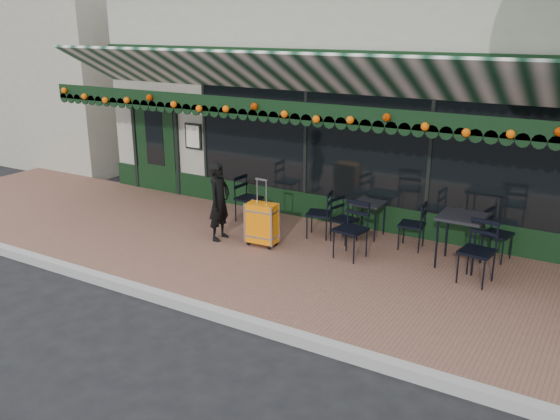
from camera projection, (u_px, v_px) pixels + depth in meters
The scene contains 16 objects.
ground at pixel (228, 319), 7.96m from camera, with size 80.00×80.00×0.00m, color black.
sidewalk at pixel (300, 264), 9.57m from camera, with size 18.00×4.00×0.15m, color brown.
curb at pixel (224, 316), 7.87m from camera, with size 18.00×0.16×0.15m, color #9E9E99.
restaurant_building at pixel (424, 92), 13.68m from camera, with size 12.00×9.60×4.50m.
neighbor_building_left at pixel (53, 66), 20.15m from camera, with size 12.00×8.00×4.80m, color #A8A494.
woman at pixel (219, 201), 10.27m from camera, with size 0.50×0.33×1.38m, color black.
suitcase at pixel (262, 224), 10.05m from camera, with size 0.53×0.33×1.17m.
cafe_table_a at pixel (462, 221), 9.10m from camera, with size 0.67×0.67×0.83m.
cafe_table_b at pixel (369, 206), 10.45m from camera, with size 0.51×0.51×0.63m.
chair_a_left at pixel (412, 225), 9.91m from camera, with size 0.42×0.42×0.83m, color black, non-canonical shape.
chair_a_right at pixel (498, 235), 9.45m from camera, with size 0.42×0.42×0.84m, color black, non-canonical shape.
chair_a_front at pixel (477, 252), 8.59m from camera, with size 0.47×0.47×0.94m, color black, non-canonical shape.
chair_b_left at pixel (319, 214), 10.46m from camera, with size 0.43×0.43×0.85m, color black, non-canonical shape.
chair_b_right at pixel (344, 220), 10.24m from camera, with size 0.39×0.39×0.79m, color black, non-canonical shape.
chair_b_front at pixel (351, 230), 9.51m from camera, with size 0.47×0.47×0.94m, color black, non-canonical shape.
chair_solo at pixel (249, 199), 11.30m from camera, with size 0.44×0.44×0.88m, color black, non-canonical shape.
Camera 1 is at (4.28, -5.77, 3.81)m, focal length 38.00 mm.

